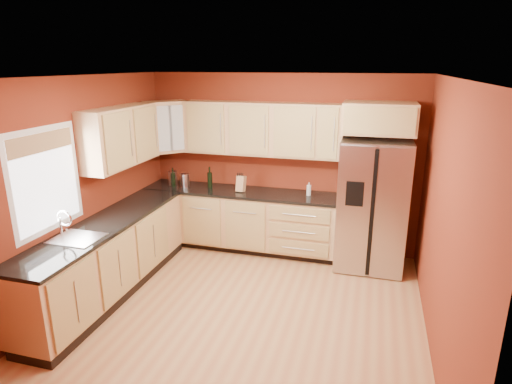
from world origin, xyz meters
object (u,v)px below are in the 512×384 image
refrigerator (372,205)px  wine_bottle_a (210,177)px  knife_block (241,184)px  soap_dispenser (309,189)px  canister_left (173,178)px

refrigerator → wine_bottle_a: size_ratio=5.48×
wine_bottle_a → knife_block: 0.51m
refrigerator → knife_block: (-1.87, 0.04, 0.15)m
knife_block → soap_dispenser: (0.99, 0.07, -0.02)m
refrigerator → wine_bottle_a: refrigerator is taller
canister_left → wine_bottle_a: wine_bottle_a is taller
refrigerator → canister_left: (-2.99, 0.08, 0.14)m
canister_left → knife_block: size_ratio=0.94×
canister_left → knife_block: (1.11, -0.04, 0.01)m
soap_dispenser → knife_block: bearing=-175.9°
wine_bottle_a → knife_block: bearing=-6.0°
canister_left → knife_block: bearing=-2.1°
wine_bottle_a → soap_dispenser: 1.50m
refrigerator → soap_dispenser: size_ratio=9.56×
knife_block → soap_dispenser: size_ratio=1.24×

